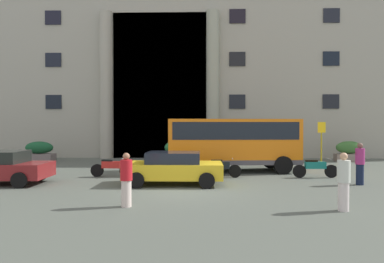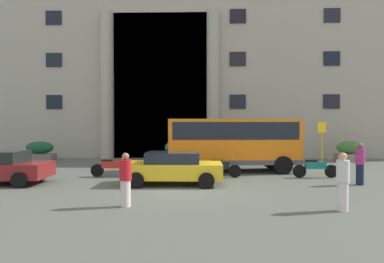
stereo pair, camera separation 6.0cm
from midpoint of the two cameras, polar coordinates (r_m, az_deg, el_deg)
ground_plane at (r=13.51m, az=-1.91°, el=-9.60°), size 80.00×64.00×0.12m
office_building_facade at (r=31.53m, az=-0.01°, el=13.83°), size 42.43×9.72×18.83m
orange_minibus at (r=18.85m, az=6.41°, el=-1.39°), size 6.84×3.04×2.74m
bus_stop_sign at (r=21.50m, az=19.86°, el=-1.22°), size 0.44×0.08×2.60m
hedge_planter_west at (r=24.16m, az=-2.66°, el=-3.17°), size 1.59×0.83×1.37m
hedge_planter_entrance_left at (r=25.92m, az=23.69°, el=-2.97°), size 1.81×0.71×1.37m
hedge_planter_entrance_right at (r=24.31m, az=14.83°, el=-3.32°), size 1.93×0.71×1.25m
hedge_planter_far_west at (r=25.96m, az=-23.24°, el=-2.99°), size 1.94×0.96×1.34m
hedge_planter_east at (r=23.53m, az=5.57°, el=-3.41°), size 1.70×0.75×1.27m
white_taxi_kerbside at (r=14.72m, az=-3.09°, el=-5.76°), size 3.98×2.09×1.33m
motorcycle_near_kerb at (r=17.21m, az=-12.96°, el=-5.59°), size 1.99×0.55×0.89m
scooter_by_planter at (r=16.71m, az=4.32°, el=-5.77°), size 1.93×0.55×0.89m
motorcycle_far_end at (r=17.49m, az=18.84°, el=-5.50°), size 2.08×0.55×0.89m
pedestrian_child_trailing at (r=11.06m, az=22.87°, el=-7.38°), size 0.36×0.36×1.66m
pedestrian_woman_dark_dress at (r=16.08m, az=25.11°, el=-4.67°), size 0.36×0.36×1.71m
pedestrian_man_red_shirt at (r=10.90m, az=-10.59°, el=-7.57°), size 0.36×0.36×1.61m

